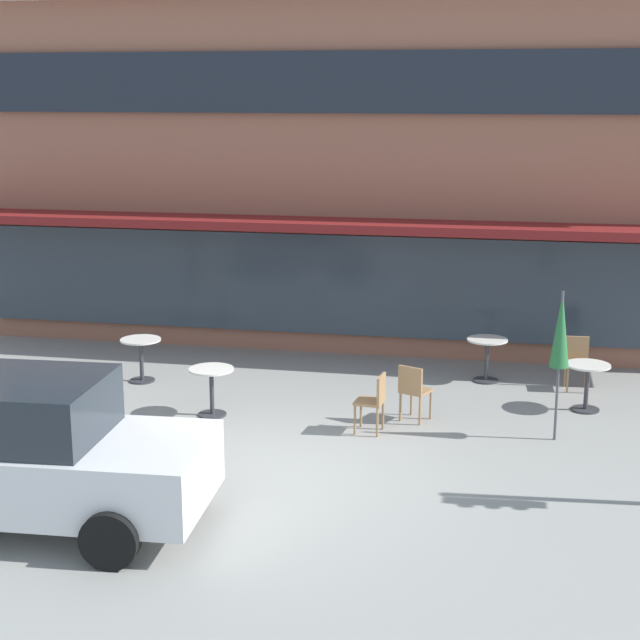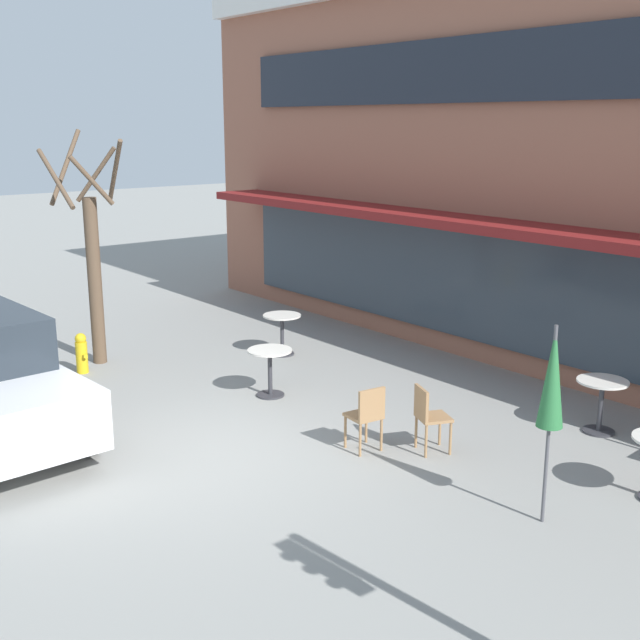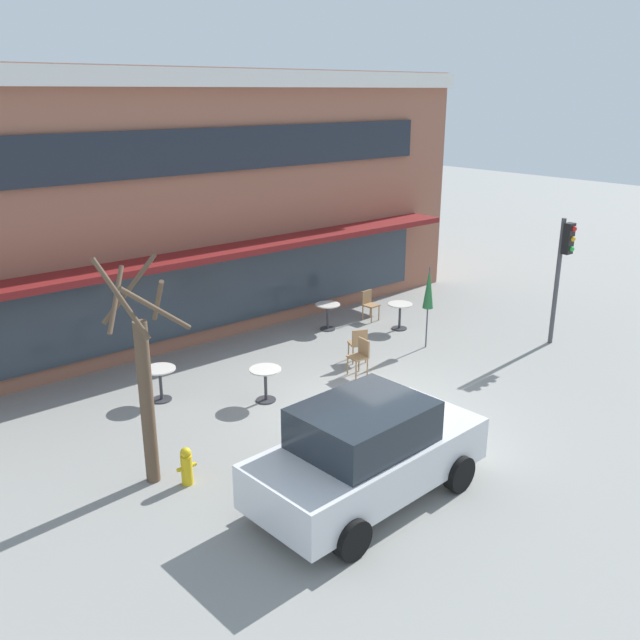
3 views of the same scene
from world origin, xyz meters
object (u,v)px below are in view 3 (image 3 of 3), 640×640
patio_umbrella_green_folded (429,288)px  parked_sedan (367,452)px  cafe_table_near_wall (328,312)px  street_tree (145,384)px  cafe_table_by_tree (265,379)px  cafe_chair_1 (358,342)px  cafe_chair_0 (360,354)px  cafe_chair_2 (369,303)px  cafe_table_streetside (160,379)px  fire_hydrant (187,466)px  cafe_table_mid_patio (400,312)px  traffic_light_pole (563,261)px

patio_umbrella_green_folded → parked_sedan: 7.41m
cafe_table_near_wall → street_tree: bearing=-151.7°
cafe_table_by_tree → cafe_chair_1: (3.09, 0.33, 0.01)m
cafe_table_by_tree → cafe_chair_0: size_ratio=0.85×
cafe_chair_2 → cafe_table_streetside: bearing=-171.9°
cafe_chair_2 → fire_hydrant: 9.68m
cafe_table_near_wall → street_tree: size_ratio=0.19×
cafe_table_mid_patio → parked_sedan: size_ratio=0.18×
patio_umbrella_green_folded → cafe_table_near_wall: bearing=111.4°
cafe_table_streetside → street_tree: 3.57m
cafe_table_streetside → cafe_chair_2: cafe_chair_2 is taller
cafe_table_streetside → parked_sedan: bearing=-81.8°
cafe_table_mid_patio → fire_hydrant: size_ratio=1.08×
cafe_table_by_tree → cafe_chair_0: cafe_chair_0 is taller
cafe_table_by_tree → cafe_table_mid_patio: 5.88m
cafe_chair_0 → parked_sedan: 5.25m
cafe_chair_1 → traffic_light_pole: 5.80m
traffic_light_pole → patio_umbrella_green_folded: bearing=144.3°
cafe_chair_0 → cafe_chair_1: 0.80m
cafe_table_near_wall → patio_umbrella_green_folded: patio_umbrella_green_folded is taller
cafe_chair_0 → street_tree: size_ratio=0.22×
patio_umbrella_green_folded → fire_hydrant: patio_umbrella_green_folded is taller
cafe_table_streetside → parked_sedan: size_ratio=0.18×
parked_sedan → patio_umbrella_green_folded: bearing=33.8°
cafe_table_by_tree → cafe_chair_2: bearing=24.5°
cafe_table_mid_patio → traffic_light_pole: (2.33, -3.51, 1.78)m
cafe_table_mid_patio → cafe_chair_1: size_ratio=0.85×
cafe_table_by_tree → cafe_table_mid_patio: bearing=13.7°
cafe_table_streetside → cafe_chair_0: bearing=-22.4°
cafe_chair_2 → fire_hydrant: cafe_chair_2 is taller
cafe_chair_0 → street_tree: 6.23m
cafe_table_by_tree → parked_sedan: 4.28m
cafe_chair_0 → parked_sedan: (-3.51, -3.88, 0.35)m
cafe_table_by_tree → traffic_light_pole: size_ratio=0.22×
fire_hydrant → cafe_chair_1: bearing=19.6°
street_tree → traffic_light_pole: (11.45, -0.76, 0.45)m
cafe_table_streetside → parked_sedan: 5.74m
cafe_table_streetside → cafe_table_mid_patio: size_ratio=1.00×
cafe_chair_2 → fire_hydrant: size_ratio=1.26×
cafe_table_mid_patio → patio_umbrella_green_folded: patio_umbrella_green_folded is taller
cafe_table_by_tree → street_tree: street_tree is taller
cafe_chair_1 → cafe_chair_2: (2.53, 2.22, 0.00)m
cafe_table_near_wall → cafe_chair_0: bearing=-117.3°
cafe_table_near_wall → cafe_chair_2: bearing=-5.2°
cafe_table_mid_patio → cafe_chair_1: cafe_chair_1 is taller
cafe_table_by_tree → cafe_chair_1: 3.11m
cafe_chair_0 → cafe_chair_2: size_ratio=1.00×
cafe_table_streetside → fire_hydrant: size_ratio=1.08×
cafe_table_by_tree → cafe_chair_0: bearing=-6.2°
cafe_table_by_tree → cafe_chair_2: 6.17m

